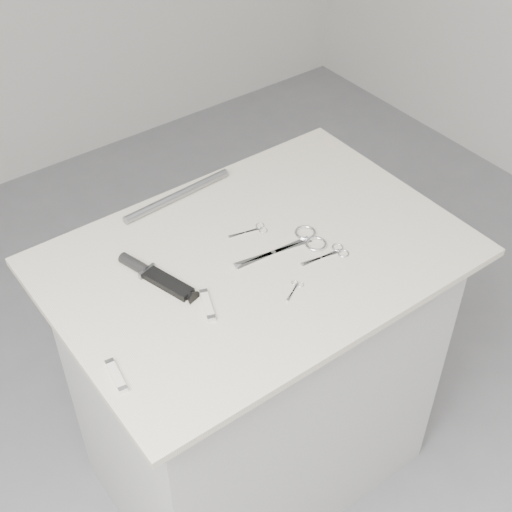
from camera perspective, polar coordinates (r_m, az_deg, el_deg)
ground at (r=2.45m, az=0.06°, el=-16.23°), size 4.00×4.00×0.01m
plinth at (r=2.08m, az=0.07°, el=-9.57°), size 0.90×0.60×0.90m
display_board at (r=1.74m, az=0.08°, el=-0.08°), size 1.00×0.70×0.02m
large_shears at (r=1.76m, az=3.33°, el=1.02°), size 0.24×0.10×0.01m
embroidery_scissors_a at (r=1.74m, az=6.12°, el=0.20°), size 0.13×0.05×0.00m
embroidery_scissors_b at (r=1.80m, az=-0.18°, el=2.07°), size 0.10×0.05×0.00m
tiny_scissors at (r=1.65m, az=3.13°, el=-2.60°), size 0.07×0.05×0.00m
sheathed_knife at (r=1.69m, az=-8.27°, el=-1.48°), size 0.09×0.22×0.03m
pocket_knife_a at (r=1.60m, az=-3.92°, el=-3.93°), size 0.05×0.10×0.01m
pocket_knife_b at (r=1.49m, az=-11.12°, el=-9.38°), size 0.03×0.09×0.01m
metal_rail at (r=1.91m, az=-6.30°, el=4.82°), size 0.33×0.04×0.02m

